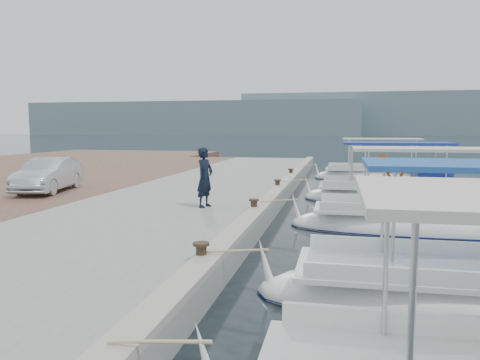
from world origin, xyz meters
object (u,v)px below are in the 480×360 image
at_px(fishing_caique_c, 429,226).
at_px(fishing_caique_e, 377,177).
at_px(parked_car, 48,175).
at_px(fishing_caique_d, 393,196).
at_px(fisherman, 205,177).

height_order(fishing_caique_c, fishing_caique_e, same).
xyz_separation_m(fishing_caique_c, parked_car, (-12.51, 1.69, 0.97)).
bearing_deg(fishing_caique_d, fisherman, -135.38).
bearing_deg(fishing_caique_c, parked_car, 172.30).
bearing_deg(fishing_caique_e, parked_car, -137.06).
relative_size(fishing_caique_c, parked_car, 2.05).
relative_size(fishing_caique_c, fisherman, 4.36).
relative_size(fishing_caique_e, parked_car, 1.86).
relative_size(fishing_caique_c, fishing_caique_d, 1.15).
distance_m(fishing_caique_c, fisherman, 6.26).
bearing_deg(parked_car, fishing_caique_d, 5.45).
distance_m(fishing_caique_e, fisherman, 14.61).
distance_m(fisherman, parked_car, 6.71).
bearing_deg(parked_car, fishing_caique_c, -18.90).
xyz_separation_m(fishing_caique_d, parked_car, (-12.14, -3.63, 0.90)).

